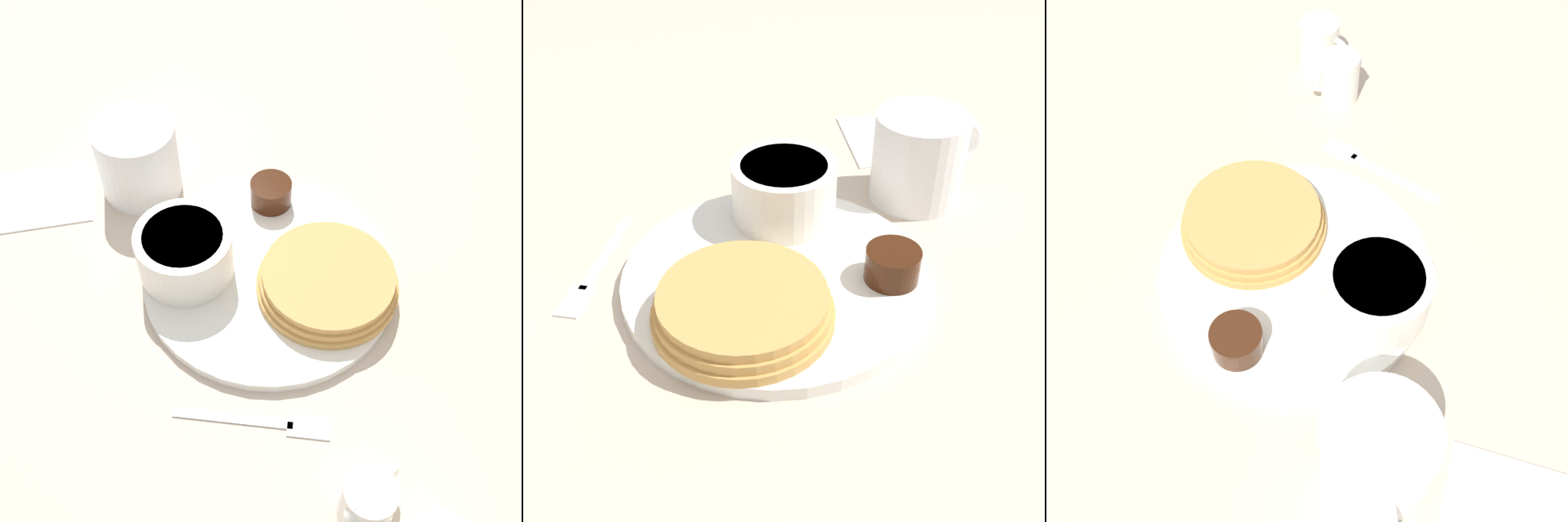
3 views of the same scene
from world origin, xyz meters
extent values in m
plane|color=#C6B299|center=(0.00, 0.00, 0.00)|extent=(4.00, 4.00, 0.00)
cylinder|color=white|center=(0.00, 0.00, 0.01)|extent=(0.26, 0.26, 0.01)
cylinder|color=tan|center=(0.06, -0.02, 0.02)|extent=(0.14, 0.14, 0.01)
cylinder|color=tan|center=(0.06, -0.02, 0.03)|extent=(0.14, 0.14, 0.01)
cylinder|color=tan|center=(0.06, -0.02, 0.03)|extent=(0.13, 0.13, 0.01)
cylinder|color=white|center=(-0.08, 0.01, 0.04)|extent=(0.10, 0.10, 0.06)
cylinder|color=white|center=(-0.08, 0.01, 0.06)|extent=(0.08, 0.08, 0.01)
cylinder|color=#38190A|center=(0.01, 0.10, 0.03)|extent=(0.05, 0.05, 0.03)
cylinder|color=white|center=(-0.10, 0.02, 0.03)|extent=(0.04, 0.04, 0.03)
sphere|color=white|center=(-0.10, 0.02, 0.04)|extent=(0.02, 0.02, 0.02)
cylinder|color=white|center=(-0.14, 0.14, 0.04)|extent=(0.09, 0.09, 0.09)
torus|color=white|center=(-0.16, 0.18, 0.05)|extent=(0.04, 0.06, 0.06)
cube|color=silver|center=(-0.04, -0.16, 0.00)|extent=(0.11, 0.02, 0.00)
cube|color=silver|center=(0.03, -0.17, 0.00)|extent=(0.04, 0.03, 0.00)
cube|color=white|center=(-0.26, 0.12, 0.00)|extent=(0.14, 0.11, 0.00)
camera|label=1|loc=(-0.03, -0.40, 0.56)|focal=45.00mm
camera|label=2|loc=(0.43, 0.01, 0.37)|focal=45.00mm
camera|label=3|loc=(-0.16, 0.30, 0.54)|focal=45.00mm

